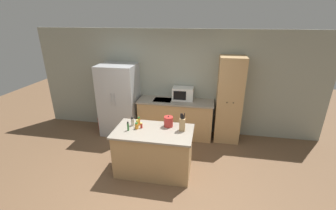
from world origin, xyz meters
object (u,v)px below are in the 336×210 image
(refrigerator, at_px, (119,100))
(spice_bottle_pale_salt, at_px, (141,125))
(knife_block, at_px, (182,124))
(microwave, at_px, (183,94))
(kettle, at_px, (168,122))
(pantry_cabinet, at_px, (229,100))
(spice_bottle_tall_dark, at_px, (132,122))
(spice_bottle_green_herb, at_px, (137,123))
(spice_bottle_orange_cap, at_px, (139,121))
(spice_bottle_short_red, at_px, (128,126))
(spice_bottle_amber_oil, at_px, (137,126))
(fire_extinguisher, at_px, (101,123))

(refrigerator, bearing_deg, spice_bottle_pale_salt, -54.32)
(knife_block, bearing_deg, spice_bottle_pale_salt, -177.58)
(microwave, relative_size, kettle, 2.29)
(pantry_cabinet, relative_size, knife_block, 5.88)
(pantry_cabinet, xyz_separation_m, spice_bottle_tall_dark, (-1.90, -1.41, -0.05))
(refrigerator, relative_size, spice_bottle_pale_salt, 16.68)
(knife_block, height_order, spice_bottle_green_herb, knife_block)
(refrigerator, relative_size, spice_bottle_tall_dark, 10.12)
(spice_bottle_orange_cap, bearing_deg, spice_bottle_tall_dark, -162.97)
(refrigerator, distance_m, spice_bottle_orange_cap, 1.56)
(pantry_cabinet, relative_size, kettle, 9.24)
(knife_block, distance_m, spice_bottle_pale_salt, 0.78)
(knife_block, height_order, spice_bottle_orange_cap, knife_block)
(refrigerator, height_order, spice_bottle_green_herb, refrigerator)
(spice_bottle_short_red, bearing_deg, spice_bottle_amber_oil, 33.87)
(fire_extinguisher, bearing_deg, kettle, -30.52)
(spice_bottle_tall_dark, height_order, spice_bottle_pale_salt, spice_bottle_tall_dark)
(spice_bottle_tall_dark, distance_m, spice_bottle_green_herb, 0.12)
(spice_bottle_pale_salt, bearing_deg, spice_bottle_tall_dark, 161.12)
(spice_bottle_amber_oil, distance_m, spice_bottle_orange_cap, 0.16)
(knife_block, relative_size, spice_bottle_amber_oil, 2.84)
(microwave, relative_size, knife_block, 1.46)
(knife_block, bearing_deg, spice_bottle_green_herb, -179.87)
(microwave, height_order, spice_bottle_pale_salt, microwave)
(spice_bottle_green_herb, distance_m, kettle, 0.59)
(microwave, bearing_deg, kettle, -94.53)
(spice_bottle_green_herb, relative_size, spice_bottle_orange_cap, 0.87)
(spice_bottle_amber_oil, relative_size, spice_bottle_pale_salt, 1.14)
(spice_bottle_short_red, distance_m, spice_bottle_orange_cap, 0.28)
(knife_block, relative_size, spice_bottle_orange_cap, 2.04)
(pantry_cabinet, relative_size, microwave, 4.03)
(microwave, xyz_separation_m, spice_bottle_orange_cap, (-0.68, -1.46, -0.13))
(spice_bottle_tall_dark, relative_size, spice_bottle_orange_cap, 1.04)
(refrigerator, distance_m, kettle, 1.92)
(spice_bottle_tall_dark, bearing_deg, spice_bottle_short_red, -93.91)
(spice_bottle_short_red, height_order, spice_bottle_pale_salt, spice_bottle_short_red)
(microwave, bearing_deg, spice_bottle_pale_salt, -111.05)
(pantry_cabinet, xyz_separation_m, spice_bottle_short_red, (-1.92, -1.62, -0.05))
(refrigerator, distance_m, fire_extinguisher, 0.94)
(microwave, bearing_deg, spice_bottle_green_herb, -114.24)
(spice_bottle_amber_oil, bearing_deg, refrigerator, 122.55)
(spice_bottle_tall_dark, bearing_deg, refrigerator, 121.13)
(microwave, height_order, fire_extinguisher, microwave)
(spice_bottle_pale_salt, bearing_deg, refrigerator, 125.68)
(refrigerator, bearing_deg, fire_extinguisher, 179.13)
(refrigerator, distance_m, spice_bottle_green_herb, 1.62)
(knife_block, bearing_deg, fire_extinguisher, 150.16)
(refrigerator, xyz_separation_m, microwave, (1.59, 0.19, 0.20))
(spice_bottle_short_red, bearing_deg, spice_bottle_tall_dark, 86.09)
(spice_bottle_pale_salt, xyz_separation_m, fire_extinguisher, (-1.59, 1.39, -0.76))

